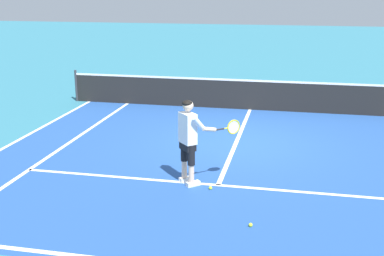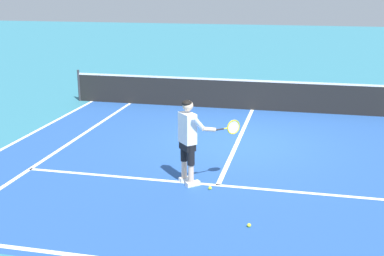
% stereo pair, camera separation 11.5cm
% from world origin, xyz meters
% --- Properties ---
extents(ground_plane, '(80.00, 80.00, 0.00)m').
position_xyz_m(ground_plane, '(0.00, 0.00, 0.00)').
color(ground_plane, teal).
extents(court_inner_surface, '(10.98, 9.88, 0.00)m').
position_xyz_m(court_inner_surface, '(0.00, -1.21, 0.00)').
color(court_inner_surface, '#234C93').
rests_on(court_inner_surface, ground).
extents(line_service, '(8.23, 0.10, 0.01)m').
position_xyz_m(line_service, '(0.00, -2.87, 0.00)').
color(line_service, white).
rests_on(line_service, ground).
extents(line_centre_service, '(0.10, 6.40, 0.01)m').
position_xyz_m(line_centre_service, '(0.00, 0.33, 0.00)').
color(line_centre_service, white).
rests_on(line_centre_service, ground).
extents(line_singles_left, '(0.10, 9.48, 0.01)m').
position_xyz_m(line_singles_left, '(-4.12, -1.21, 0.00)').
color(line_singles_left, white).
rests_on(line_singles_left, ground).
extents(line_doubles_left, '(0.10, 9.48, 0.01)m').
position_xyz_m(line_doubles_left, '(-5.49, -1.21, 0.00)').
color(line_doubles_left, white).
rests_on(line_doubles_left, ground).
extents(tennis_net, '(11.96, 0.08, 1.07)m').
position_xyz_m(tennis_net, '(0.00, 3.53, 0.50)').
color(tennis_net, '#333338').
rests_on(tennis_net, ground).
extents(tennis_player, '(1.18, 0.70, 1.71)m').
position_xyz_m(tennis_player, '(-0.58, -2.91, 0.99)').
color(tennis_player, white).
rests_on(tennis_player, ground).
extents(tennis_ball_near_feet, '(0.07, 0.07, 0.07)m').
position_xyz_m(tennis_ball_near_feet, '(-0.11, -3.11, 0.03)').
color(tennis_ball_near_feet, '#CCE02D').
rests_on(tennis_ball_near_feet, ground).
extents(tennis_ball_by_baseline, '(0.07, 0.07, 0.07)m').
position_xyz_m(tennis_ball_by_baseline, '(0.80, -4.49, 0.03)').
color(tennis_ball_by_baseline, '#CCE02D').
rests_on(tennis_ball_by_baseline, ground).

